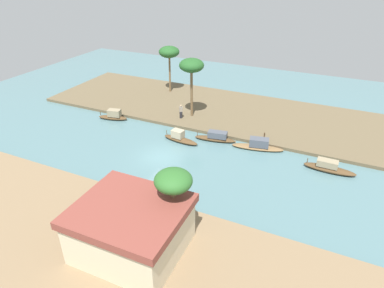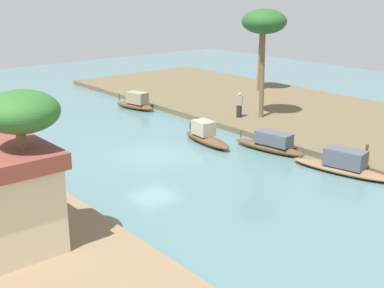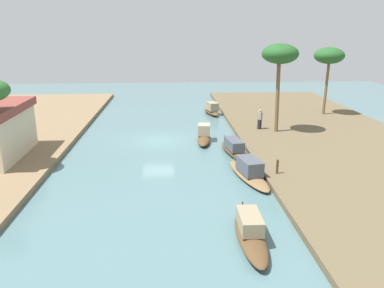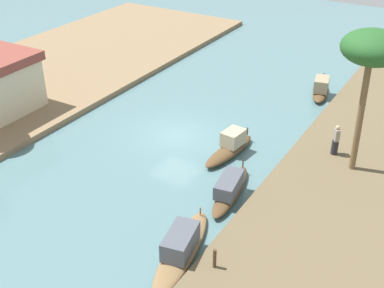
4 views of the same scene
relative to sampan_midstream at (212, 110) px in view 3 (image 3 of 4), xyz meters
name	(u,v)px [view 3 (image 3 of 4)]	position (x,y,z in m)	size (l,w,h in m)	color
river_water	(158,141)	(-9.83, 5.38, -0.50)	(71.17, 71.17, 0.00)	slate
riverbank_left	(323,136)	(-9.83, -8.07, -0.33)	(44.26, 13.91, 0.35)	brown
sampan_midstream	(212,110)	(0.00, 0.00, 0.00)	(3.80, 1.78, 1.32)	brown
sampan_open_hull	(250,232)	(-25.33, 1.11, -0.08)	(4.71, 1.18, 1.15)	brown
sampan_downstream_large	(249,171)	(-18.21, -0.26, -0.06)	(5.48, 2.25, 1.23)	brown
sampan_foreground	(204,136)	(-10.05, 1.71, -0.05)	(4.26, 1.46, 1.32)	brown
sampan_with_red_awning	(233,148)	(-13.56, -0.07, -0.05)	(4.60, 1.66, 1.14)	brown
person_on_near_bank	(260,121)	(-7.71, -3.27, 0.58)	(0.50, 0.50, 1.69)	#232328
mooring_post	(277,167)	(-18.42, -1.90, 0.28)	(0.14, 0.14, 0.86)	#4C3823
palm_tree_left_near	(280,55)	(-8.61, -4.43, 6.07)	(2.92, 2.92, 7.16)	brown
palm_tree_left_far	(329,56)	(-2.01, -11.15, 5.54)	(2.90, 2.90, 6.57)	brown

